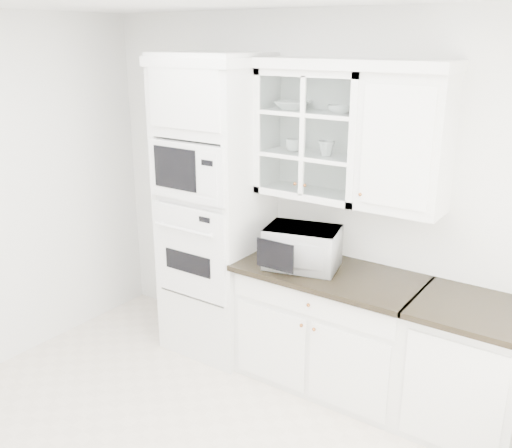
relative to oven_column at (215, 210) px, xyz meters
The scene contains 12 objects.
room_shell 1.37m from the oven_column, 52.79° to the right, with size 4.00×3.50×2.70m.
oven_column is the anchor object (origin of this frame).
base_cabinet_run 1.27m from the oven_column, ahead, with size 1.32×0.67×0.92m.
extra_base_cabinet 2.16m from the oven_column, ahead, with size 0.72×0.67×0.92m.
upper_cabinet_glass 1.03m from the oven_column, 12.10° to the left, with size 0.80×0.33×0.90m.
upper_cabinet_solid 1.60m from the oven_column, ahead, with size 0.55×0.33×0.90m, color white.
crown_molding 1.33m from the oven_column, 11.90° to the left, with size 2.14×0.38×0.07m, color white.
countertop_microwave 0.83m from the oven_column, ahead, with size 0.51×0.43×0.30m, color white.
bowl_a 1.05m from the oven_column, 14.78° to the left, with size 0.24×0.24×0.06m, color white.
bowl_b 1.29m from the oven_column, 10.97° to the left, with size 0.17×0.17×0.05m, color white.
cup_a 0.85m from the oven_column, 14.10° to the left, with size 0.12×0.12×0.09m, color white.
cup_b 1.06m from the oven_column, ahead, with size 0.11×0.11×0.11m, color white.
Camera 1 is at (1.98, -1.96, 2.50)m, focal length 40.00 mm.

